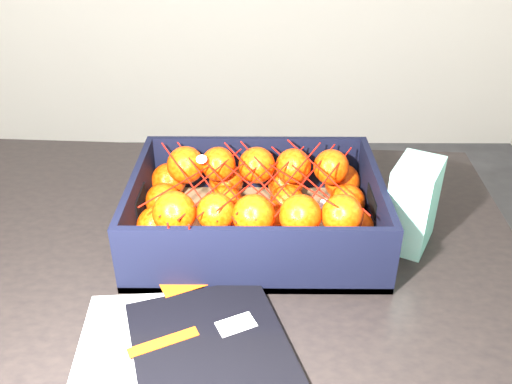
{
  "coord_description": "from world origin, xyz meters",
  "views": [
    {
      "loc": [
        0.31,
        -1.03,
        1.33
      ],
      "look_at": [
        0.3,
        -0.24,
        0.86
      ],
      "focal_mm": 37.49,
      "sensor_mm": 36.0,
      "label": 1
    }
  ],
  "objects_px": {
    "produce_crate": "(256,218)",
    "table": "(194,281)",
    "retail_carton": "(413,204)",
    "magazine_stack": "(185,360)"
  },
  "relations": [
    {
      "from": "magazine_stack",
      "to": "retail_carton",
      "type": "distance_m",
      "value": 0.48
    },
    {
      "from": "table",
      "to": "magazine_stack",
      "type": "distance_m",
      "value": 0.31
    },
    {
      "from": "produce_crate",
      "to": "table",
      "type": "bearing_deg",
      "value": -171.05
    },
    {
      "from": "table",
      "to": "produce_crate",
      "type": "xyz_separation_m",
      "value": [
        0.12,
        0.02,
        0.14
      ]
    },
    {
      "from": "retail_carton",
      "to": "produce_crate",
      "type": "bearing_deg",
      "value": -156.05
    },
    {
      "from": "produce_crate",
      "to": "magazine_stack",
      "type": "bearing_deg",
      "value": -107.02
    },
    {
      "from": "table",
      "to": "retail_carton",
      "type": "height_order",
      "value": "retail_carton"
    },
    {
      "from": "table",
      "to": "produce_crate",
      "type": "bearing_deg",
      "value": 8.95
    },
    {
      "from": "table",
      "to": "retail_carton",
      "type": "bearing_deg",
      "value": -0.18
    },
    {
      "from": "table",
      "to": "produce_crate",
      "type": "height_order",
      "value": "produce_crate"
    }
  ]
}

